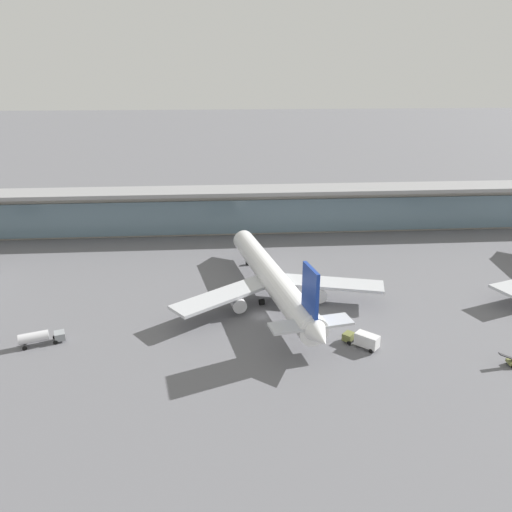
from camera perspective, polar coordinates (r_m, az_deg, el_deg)
The scene contains 5 objects.
ground_plane at distance 111.73m, azimuth 0.65°, elevation -6.96°, with size 1200.00×1200.00×0.00m, color slate.
airliner_centre_stand at distance 116.85m, azimuth 1.98°, elevation -2.65°, with size 50.04×65.90×17.64m.
service_truck_mid_apron_olive at distance 101.71m, azimuth 12.29°, elevation -9.41°, with size 6.90×6.67×3.10m.
service_truck_by_tail_grey at distance 109.25m, azimuth -23.72°, elevation -8.57°, with size 8.86×4.95×2.95m.
terminal_building at distance 166.61m, azimuth -1.17°, elevation 5.44°, with size 282.07×12.80×15.20m.
Camera 1 is at (-8.65, -98.45, 52.10)m, focal length 34.63 mm.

